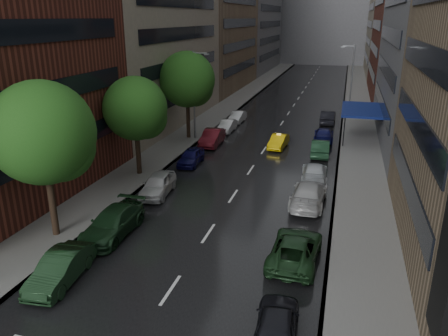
% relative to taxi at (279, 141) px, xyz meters
% --- Properties ---
extents(road, '(14.00, 140.00, 0.01)m').
position_rel_taxi_xyz_m(road, '(-1.23, 20.75, -0.65)').
color(road, black).
rests_on(road, ground).
extents(sidewalk_left, '(4.00, 140.00, 0.15)m').
position_rel_taxi_xyz_m(sidewalk_left, '(-10.23, 20.75, -0.58)').
color(sidewalk_left, gray).
rests_on(sidewalk_left, ground).
extents(sidewalk_right, '(4.00, 140.00, 0.15)m').
position_rel_taxi_xyz_m(sidewalk_right, '(7.77, 20.75, -0.58)').
color(sidewalk_right, gray).
rests_on(sidewalk_right, ground).
extents(building_far, '(40.00, 14.00, 32.00)m').
position_rel_taxi_xyz_m(building_far, '(-1.23, 88.75, 15.34)').
color(building_far, slate).
rests_on(building_far, ground).
extents(tree_near, '(5.79, 5.79, 9.23)m').
position_rel_taxi_xyz_m(tree_near, '(-9.83, -21.99, 5.66)').
color(tree_near, '#382619').
rests_on(tree_near, ground).
extents(tree_mid, '(5.07, 5.07, 8.08)m').
position_rel_taxi_xyz_m(tree_mid, '(-9.83, -10.90, 4.87)').
color(tree_mid, '#382619').
rests_on(tree_mid, ground).
extents(tree_far, '(5.74, 5.74, 9.15)m').
position_rel_taxi_xyz_m(tree_far, '(-9.83, 0.94, 5.61)').
color(tree_far, '#382619').
rests_on(tree_far, ground).
extents(taxi, '(1.69, 4.09, 1.32)m').
position_rel_taxi_xyz_m(taxi, '(0.00, 0.00, 0.00)').
color(taxi, yellow).
rests_on(taxi, ground).
extents(parked_cars_left, '(2.26, 40.18, 1.60)m').
position_rel_taxi_xyz_m(parked_cars_left, '(-6.63, -10.27, 0.09)').
color(parked_cars_left, black).
rests_on(parked_cars_left, ground).
extents(parked_cars_right, '(2.65, 43.99, 1.60)m').
position_rel_taxi_xyz_m(parked_cars_right, '(4.17, -8.93, 0.09)').
color(parked_cars_right, black).
rests_on(parked_cars_right, ground).
extents(street_lamp_left, '(1.74, 0.22, 9.00)m').
position_rel_taxi_xyz_m(street_lamp_left, '(-8.95, 0.75, 4.23)').
color(street_lamp_left, gray).
rests_on(street_lamp_left, sidewalk_left).
extents(street_lamp_right, '(1.74, 0.22, 9.00)m').
position_rel_taxi_xyz_m(street_lamp_right, '(6.49, 15.75, 4.23)').
color(street_lamp_right, gray).
rests_on(street_lamp_right, sidewalk_right).
extents(awning, '(4.00, 8.00, 3.12)m').
position_rel_taxi_xyz_m(awning, '(7.75, 5.75, 2.48)').
color(awning, navy).
rests_on(awning, sidewalk_right).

